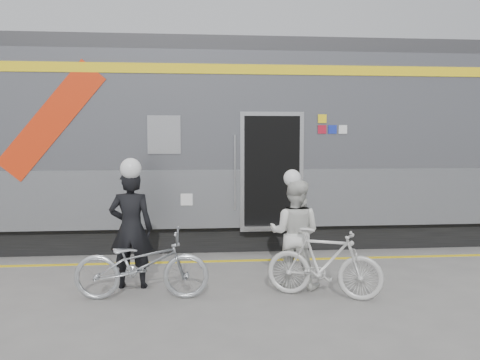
{
  "coord_description": "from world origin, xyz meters",
  "views": [
    {
      "loc": [
        -0.15,
        -6.71,
        2.22
      ],
      "look_at": [
        0.65,
        1.6,
        1.5
      ],
      "focal_mm": 38.0,
      "sensor_mm": 36.0,
      "label": 1
    }
  ],
  "objects": [
    {
      "name": "safety_strip",
      "position": [
        0.0,
        2.15,
        0.0
      ],
      "size": [
        24.0,
        0.12,
        0.01
      ],
      "primitive_type": "cube",
      "color": "yellow",
      "rests_on": "ground"
    },
    {
      "name": "bicycle_right",
      "position": [
        1.66,
        -0.01,
        0.48
      ],
      "size": [
        1.65,
        1.05,
        0.96
      ],
      "primitive_type": "imported",
      "rotation": [
        0.0,
        0.0,
        1.16
      ],
      "color": "beige",
      "rests_on": "ground"
    },
    {
      "name": "man",
      "position": [
        -1.04,
        0.73,
        0.87
      ],
      "size": [
        0.65,
        0.45,
        1.74
      ],
      "primitive_type": "imported",
      "rotation": [
        0.0,
        0.0,
        3.1
      ],
      "color": "black",
      "rests_on": "ground"
    },
    {
      "name": "train",
      "position": [
        -0.84,
        4.19,
        2.05
      ],
      "size": [
        24.0,
        3.17,
        4.1
      ],
      "color": "black",
      "rests_on": "ground"
    },
    {
      "name": "bicycle_left",
      "position": [
        -0.84,
        0.18,
        0.48
      ],
      "size": [
        1.85,
        0.72,
        0.96
      ],
      "primitive_type": "imported",
      "rotation": [
        0.0,
        0.0,
        1.52
      ],
      "color": "#B5BABE",
      "rests_on": "ground"
    },
    {
      "name": "helmet_woman",
      "position": [
        1.36,
        0.54,
        1.72
      ],
      "size": [
        0.25,
        0.25,
        0.25
      ],
      "primitive_type": "sphere",
      "color": "white",
      "rests_on": "woman"
    },
    {
      "name": "helmet_man",
      "position": [
        -1.04,
        0.73,
        1.89
      ],
      "size": [
        0.3,
        0.3,
        0.3
      ],
      "primitive_type": "sphere",
      "color": "white",
      "rests_on": "man"
    },
    {
      "name": "woman",
      "position": [
        1.36,
        0.54,
        0.8
      ],
      "size": [
        0.95,
        0.86,
        1.59
      ],
      "primitive_type": "imported",
      "rotation": [
        0.0,
        0.0,
        2.73
      ],
      "color": "silver",
      "rests_on": "ground"
    },
    {
      "name": "ground",
      "position": [
        0.0,
        0.0,
        0.0
      ],
      "size": [
        90.0,
        90.0,
        0.0
      ],
      "primitive_type": "plane",
      "color": "slate",
      "rests_on": "ground"
    }
  ]
}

